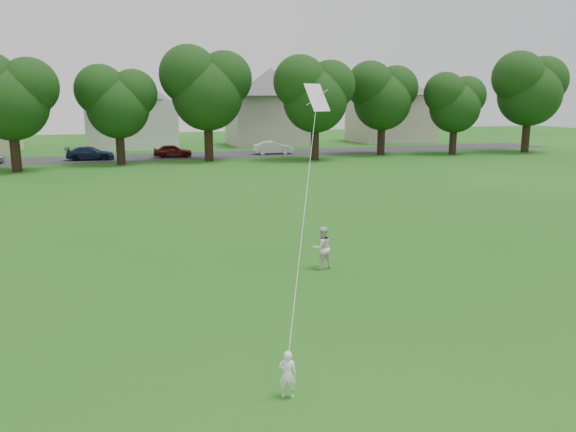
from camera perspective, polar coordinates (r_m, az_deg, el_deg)
name	(u,v)px	position (r m, az deg, el deg)	size (l,w,h in m)	color
ground	(257,327)	(14.10, -3.14, -11.21)	(160.00, 160.00, 0.00)	#185112
street	(139,157)	(54.90, -14.91, 5.78)	(90.00, 7.00, 0.01)	#2D2D30
toddler	(288,374)	(10.89, -0.04, -15.78)	(0.34, 0.23, 0.94)	white
older_boy	(322,248)	(18.44, 3.48, -3.25)	(0.69, 0.54, 1.42)	silver
kite	(306,194)	(14.47, 1.89, 2.28)	(2.49, 4.68, 10.48)	white
tree_row	(184,88)	(48.91, -10.49, 12.64)	(80.25, 9.17, 10.52)	black
parked_cars	(40,155)	(53.98, -23.90, 5.72)	(45.94, 2.53, 1.27)	black
house_row	(150,99)	(64.75, -13.86, 11.48)	(76.99, 13.92, 10.62)	silver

